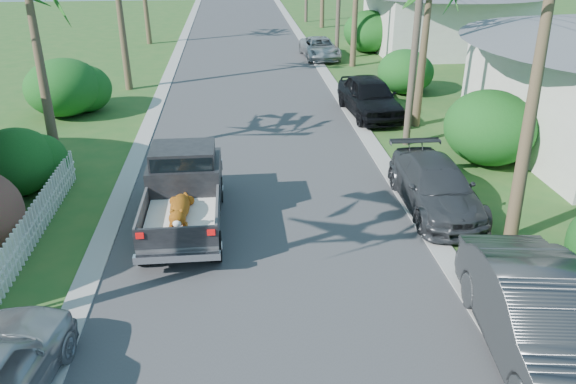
{
  "coord_description": "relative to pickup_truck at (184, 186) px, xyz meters",
  "views": [
    {
      "loc": [
        -0.73,
        -6.32,
        7.41
      ],
      "look_at": [
        0.49,
        6.28,
        1.4
      ],
      "focal_mm": 35.0,
      "sensor_mm": 36.0,
      "label": 1
    }
  ],
  "objects": [
    {
      "name": "road",
      "position": [
        2.2,
        17.28,
        -1.0
      ],
      "size": [
        8.0,
        100.0,
        0.02
      ],
      "primitive_type": "cube",
      "color": "#38383A",
      "rests_on": "ground"
    },
    {
      "name": "curb_left",
      "position": [
        -2.1,
        17.28,
        -0.98
      ],
      "size": [
        0.6,
        100.0,
        0.06
      ],
      "primitive_type": "cube",
      "color": "#A5A39E",
      "rests_on": "ground"
    },
    {
      "name": "curb_right",
      "position": [
        6.5,
        17.28,
        -0.98
      ],
      "size": [
        0.6,
        100.0,
        0.06
      ],
      "primitive_type": "cube",
      "color": "#A5A39E",
      "rests_on": "ground"
    },
    {
      "name": "pickup_truck",
      "position": [
        0.0,
        0.0,
        0.0
      ],
      "size": [
        1.98,
        5.12,
        2.06
      ],
      "color": "black",
      "rests_on": "ground"
    },
    {
      "name": "parked_car_rn",
      "position": [
        6.9,
        -6.23,
        -0.16
      ],
      "size": [
        2.35,
        5.31,
        1.69
      ],
      "primitive_type": "imported",
      "rotation": [
        0.0,
        0.0,
        -0.11
      ],
      "color": "#2B2E30",
      "rests_on": "ground"
    },
    {
      "name": "parked_car_rm",
      "position": [
        7.07,
        0.01,
        -0.33
      ],
      "size": [
        1.94,
        4.69,
        1.35
      ],
      "primitive_type": "imported",
      "rotation": [
        0.0,
        0.0,
        -0.01
      ],
      "color": "#34363A",
      "rests_on": "ground"
    },
    {
      "name": "parked_car_rf",
      "position": [
        7.2,
        8.9,
        -0.19
      ],
      "size": [
        2.27,
        4.92,
        1.63
      ],
      "primitive_type": "imported",
      "rotation": [
        0.0,
        0.0,
        0.07
      ],
      "color": "black",
      "rests_on": "ground"
    },
    {
      "name": "parked_car_rd",
      "position": [
        6.8,
        20.57,
        -0.4
      ],
      "size": [
        2.25,
        4.5,
        1.22
      ],
      "primitive_type": "imported",
      "rotation": [
        0.0,
        0.0,
        0.05
      ],
      "color": "#A9ABB0",
      "rests_on": "ground"
    },
    {
      "name": "shrub_l_c",
      "position": [
        -5.2,
        2.28,
        -0.01
      ],
      "size": [
        2.4,
        2.64,
        2.0
      ],
      "primitive_type": "ellipsoid",
      "color": "#124015",
      "rests_on": "ground"
    },
    {
      "name": "shrub_l_d",
      "position": [
        -5.8,
        10.28,
        0.19
      ],
      "size": [
        3.2,
        3.52,
        2.4
      ],
      "primitive_type": "ellipsoid",
      "color": "#124015",
      "rests_on": "ground"
    },
    {
      "name": "shrub_r_b",
      "position": [
        10.0,
        3.28,
        0.24
      ],
      "size": [
        3.0,
        3.3,
        2.5
      ],
      "primitive_type": "ellipsoid",
      "color": "#124015",
      "rests_on": "ground"
    },
    {
      "name": "shrub_r_c",
      "position": [
        9.7,
        12.28,
        0.04
      ],
      "size": [
        2.6,
        2.86,
        2.1
      ],
      "primitive_type": "ellipsoid",
      "color": "#124015",
      "rests_on": "ground"
    },
    {
      "name": "shrub_r_d",
      "position": [
        10.2,
        22.28,
        0.29
      ],
      "size": [
        3.2,
        3.52,
        2.6
      ],
      "primitive_type": "ellipsoid",
      "color": "#124015",
      "rests_on": "ground"
    },
    {
      "name": "picket_fence",
      "position": [
        -3.8,
        -2.22,
        -0.51
      ],
      "size": [
        0.1,
        11.0,
        1.0
      ],
      "primitive_type": "cube",
      "color": "white",
      "rests_on": "ground"
    },
    {
      "name": "house_right_far",
      "position": [
        15.2,
        22.28,
        1.11
      ],
      "size": [
        9.0,
        8.0,
        4.6
      ],
      "color": "silver",
      "rests_on": "ground"
    },
    {
      "name": "utility_pole_b",
      "position": [
        7.8,
        5.28,
        3.59
      ],
      "size": [
        1.6,
        0.26,
        9.0
      ],
      "color": "brown",
      "rests_on": "ground"
    }
  ]
}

